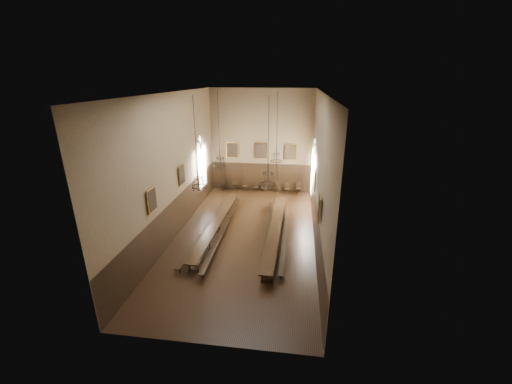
% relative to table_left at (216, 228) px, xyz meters
% --- Properties ---
extents(floor, '(9.00, 18.00, 0.02)m').
position_rel_table_left_xyz_m(floor, '(1.96, -0.14, -0.40)').
color(floor, black).
rests_on(floor, ground).
extents(ceiling, '(9.00, 18.00, 0.02)m').
position_rel_table_left_xyz_m(ceiling, '(1.96, -0.14, 8.62)').
color(ceiling, black).
rests_on(ceiling, ground).
extents(wall_back, '(9.00, 0.02, 9.00)m').
position_rel_table_left_xyz_m(wall_back, '(1.96, 8.87, 4.11)').
color(wall_back, '#765F49').
rests_on(wall_back, ground).
extents(wall_front, '(9.00, 0.02, 9.00)m').
position_rel_table_left_xyz_m(wall_front, '(1.96, -9.15, 4.11)').
color(wall_front, '#765F49').
rests_on(wall_front, ground).
extents(wall_left, '(0.02, 18.00, 9.00)m').
position_rel_table_left_xyz_m(wall_left, '(-2.55, -0.14, 4.11)').
color(wall_left, '#765F49').
rests_on(wall_left, ground).
extents(wall_right, '(0.02, 18.00, 9.00)m').
position_rel_table_left_xyz_m(wall_right, '(6.47, -0.14, 4.11)').
color(wall_right, '#765F49').
rests_on(wall_right, ground).
extents(wainscot_panelling, '(9.00, 18.00, 2.50)m').
position_rel_table_left_xyz_m(wainscot_panelling, '(1.96, -0.14, 0.86)').
color(wainscot_panelling, black).
rests_on(wainscot_panelling, floor).
extents(table_left, '(0.91, 10.02, 0.78)m').
position_rel_table_left_xyz_m(table_left, '(0.00, 0.00, 0.00)').
color(table_left, black).
rests_on(table_left, floor).
extents(table_right, '(0.89, 10.41, 0.81)m').
position_rel_table_left_xyz_m(table_right, '(3.95, -0.27, 0.02)').
color(table_right, black).
rests_on(table_right, floor).
extents(bench_left_outer, '(0.76, 10.05, 0.45)m').
position_rel_table_left_xyz_m(bench_left_outer, '(-0.60, -0.03, -0.10)').
color(bench_left_outer, black).
rests_on(bench_left_outer, floor).
extents(bench_left_inner, '(0.48, 10.71, 0.48)m').
position_rel_table_left_xyz_m(bench_left_inner, '(0.51, -0.05, -0.08)').
color(bench_left_inner, black).
rests_on(bench_left_inner, floor).
extents(bench_right_inner, '(0.80, 9.60, 0.43)m').
position_rel_table_left_xyz_m(bench_right_inner, '(3.46, 0.12, -0.12)').
color(bench_right_inner, black).
rests_on(bench_right_inner, floor).
extents(bench_right_outer, '(0.35, 9.19, 0.41)m').
position_rel_table_left_xyz_m(bench_right_outer, '(4.60, -0.27, -0.13)').
color(bench_right_outer, black).
rests_on(bench_right_outer, floor).
extents(chair_0, '(0.47, 0.47, 0.94)m').
position_rel_table_left_xyz_m(chair_0, '(-1.55, 8.40, -0.11)').
color(chair_0, black).
rests_on(chair_0, floor).
extents(chair_1, '(0.47, 0.47, 0.93)m').
position_rel_table_left_xyz_m(chair_1, '(-0.43, 8.43, -0.11)').
color(chair_1, black).
rests_on(chair_1, floor).
extents(chair_2, '(0.46, 0.46, 0.94)m').
position_rel_table_left_xyz_m(chair_2, '(0.50, 8.47, -0.11)').
color(chair_2, black).
rests_on(chair_2, floor).
extents(chair_3, '(0.50, 0.50, 0.91)m').
position_rel_table_left_xyz_m(chair_3, '(1.53, 8.39, -0.12)').
color(chair_3, black).
rests_on(chair_3, floor).
extents(chair_4, '(0.53, 0.53, 1.00)m').
position_rel_table_left_xyz_m(chair_4, '(2.34, 8.36, -0.09)').
color(chair_4, black).
rests_on(chair_4, floor).
extents(chair_5, '(0.45, 0.45, 0.99)m').
position_rel_table_left_xyz_m(chair_5, '(3.50, 8.47, -0.09)').
color(chair_5, black).
rests_on(chair_5, floor).
extents(chair_6, '(0.45, 0.45, 0.88)m').
position_rel_table_left_xyz_m(chair_6, '(4.38, 8.41, -0.13)').
color(chair_6, black).
rests_on(chair_6, floor).
extents(chair_7, '(0.55, 0.55, 1.01)m').
position_rel_table_left_xyz_m(chair_7, '(5.42, 8.40, -0.09)').
color(chair_7, black).
rests_on(chair_7, floor).
extents(chandelier_back_left, '(0.92, 0.92, 5.26)m').
position_rel_table_left_xyz_m(chandelier_back_left, '(-0.23, 2.68, 3.83)').
color(chandelier_back_left, black).
rests_on(chandelier_back_left, ceiling).
extents(chandelier_back_right, '(0.81, 0.81, 4.75)m').
position_rel_table_left_xyz_m(chandelier_back_right, '(3.72, 2.71, 4.33)').
color(chandelier_back_right, black).
rests_on(chandelier_back_right, ceiling).
extents(chandelier_front_left, '(0.76, 0.76, 4.86)m').
position_rel_table_left_xyz_m(chandelier_front_left, '(-0.09, -2.78, 4.25)').
color(chandelier_front_left, black).
rests_on(chandelier_front_left, ceiling).
extents(chandelier_front_right, '(0.90, 0.90, 4.59)m').
position_rel_table_left_xyz_m(chandelier_front_right, '(3.67, -2.80, 4.47)').
color(chandelier_front_right, black).
rests_on(chandelier_front_right, ceiling).
extents(portrait_back_0, '(1.10, 0.12, 1.40)m').
position_rel_table_left_xyz_m(portrait_back_0, '(-0.64, 8.74, 3.31)').
color(portrait_back_0, gold).
rests_on(portrait_back_0, wall_back).
extents(portrait_back_1, '(1.10, 0.12, 1.40)m').
position_rel_table_left_xyz_m(portrait_back_1, '(1.96, 8.74, 3.31)').
color(portrait_back_1, gold).
rests_on(portrait_back_1, wall_back).
extents(portrait_back_2, '(1.10, 0.12, 1.40)m').
position_rel_table_left_xyz_m(portrait_back_2, '(4.56, 8.74, 3.31)').
color(portrait_back_2, gold).
rests_on(portrait_back_2, wall_back).
extents(portrait_left_0, '(0.12, 1.00, 1.30)m').
position_rel_table_left_xyz_m(portrait_left_0, '(-2.42, 0.86, 3.31)').
color(portrait_left_0, gold).
rests_on(portrait_left_0, wall_left).
extents(portrait_left_1, '(0.12, 1.00, 1.30)m').
position_rel_table_left_xyz_m(portrait_left_1, '(-2.42, -3.64, 3.31)').
color(portrait_left_1, gold).
rests_on(portrait_left_1, wall_left).
extents(portrait_right_0, '(0.12, 1.00, 1.30)m').
position_rel_table_left_xyz_m(portrait_right_0, '(6.34, 0.86, 3.31)').
color(portrait_right_0, gold).
rests_on(portrait_right_0, wall_right).
extents(portrait_right_1, '(0.12, 1.00, 1.30)m').
position_rel_table_left_xyz_m(portrait_right_1, '(6.34, -3.64, 3.31)').
color(portrait_right_1, gold).
rests_on(portrait_right_1, wall_right).
extents(window_right, '(0.20, 2.20, 4.60)m').
position_rel_table_left_xyz_m(window_right, '(6.39, 5.36, 3.01)').
color(window_right, white).
rests_on(window_right, wall_right).
extents(window_left, '(0.20, 2.20, 4.60)m').
position_rel_table_left_xyz_m(window_left, '(-2.47, 5.36, 3.01)').
color(window_left, white).
rests_on(window_left, wall_left).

